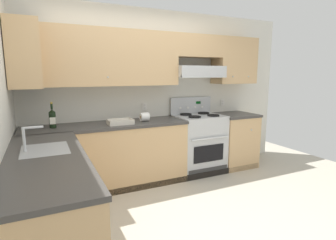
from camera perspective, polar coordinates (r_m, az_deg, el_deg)
ground_plane at (r=3.11m, az=2.22°, el=-20.86°), size 7.04×7.04×0.00m
wall_back at (r=4.23m, az=-2.53°, el=8.32°), size 4.68×0.57×2.55m
counter_back_run at (r=4.00m, az=-5.38°, el=-6.74°), size 3.60×0.65×0.91m
counter_left_run at (r=2.62m, az=-23.70°, el=-16.51°), size 0.63×1.91×1.13m
stove at (r=4.42m, az=6.51°, el=-4.81°), size 0.76×0.62×1.20m
wine_bottle at (r=3.69m, az=-23.28°, el=0.40°), size 0.08×0.08×0.33m
bowl at (r=3.70m, az=-10.06°, el=-0.53°), size 0.33×0.22×0.07m
paper_towel_roll at (r=3.89m, az=-5.00°, el=0.67°), size 0.13×0.12×0.12m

